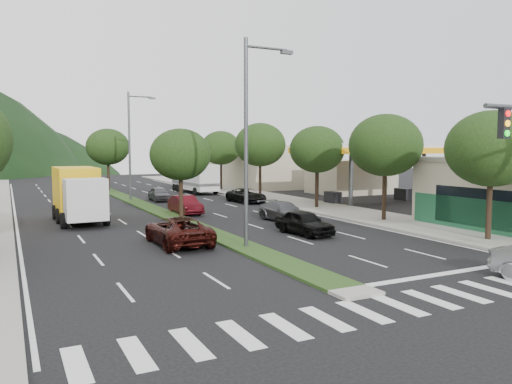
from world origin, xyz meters
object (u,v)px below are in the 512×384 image
tree_r_d (260,145)px  streetlight_near (250,133)px  tree_r_b (385,145)px  box_truck (78,196)px  car_queue_e (159,194)px  car_queue_c (185,205)px  car_queue_a (304,222)px  car_queue_d (246,196)px  car_queue_b (284,212)px  tree_med_far (108,147)px  streetlight_mid (132,140)px  tree_r_a (491,149)px  tree_r_c (317,150)px  tree_r_e (221,148)px  suv_maroon (178,231)px  tree_med_near (180,155)px  motorhome (195,177)px

tree_r_d → streetlight_near: (-11.79, -22.00, 0.40)m
tree_r_b → box_truck: (-18.07, 9.08, -3.35)m
tree_r_b → car_queue_e: 22.31m
car_queue_c → car_queue_e: 10.03m
car_queue_a → car_queue_d: car_queue_a is taller
car_queue_b → car_queue_c: (-4.67, 6.49, 0.03)m
tree_med_far → car_queue_c: (1.50, -22.37, -4.33)m
streetlight_mid → car_queue_a: 23.80m
tree_r_a → tree_r_b: size_ratio=0.96×
box_truck → tree_r_c: bearing=175.5°
tree_r_e → box_truck: size_ratio=0.92×
suv_maroon → car_queue_a: (7.27, -0.31, -0.03)m
streetlight_mid → tree_med_near: bearing=-90.8°
motorhome → tree_med_near: bearing=-114.5°
car_queue_b → tree_med_far: bearing=97.9°
suv_maroon → car_queue_d: (11.52, 16.18, -0.09)m
tree_r_a → car_queue_e: size_ratio=1.76×
streetlight_near → motorhome: bearing=75.3°
tree_med_near → streetlight_near: (0.21, -10.00, 1.16)m
car_queue_c → tree_r_c: bearing=-10.6°
tree_r_d → car_queue_e: tree_r_d is taller
tree_r_a → car_queue_e: 29.56m
tree_r_a → car_queue_b: tree_r_a is taller
car_queue_a → car_queue_e: (-2.30, 21.49, -0.04)m
tree_med_near → car_queue_d: size_ratio=1.33×
tree_med_near → car_queue_a: (4.64, -7.87, -3.74)m
streetlight_near → streetlight_mid: 25.00m
tree_r_c → motorhome: size_ratio=0.78×
tree_med_near → tree_med_far: size_ratio=0.87×
tree_r_b → car_queue_d: (-3.11, 14.63, -4.41)m
tree_r_b → box_truck: bearing=153.3°
tree_r_c → car_queue_c: size_ratio=1.58×
tree_med_far → tree_r_c: bearing=-63.4°
tree_r_b → car_queue_c: bearing=137.5°
tree_r_a → tree_r_c: tree_r_a is taller
car_queue_e → tree_r_d: bearing=-7.7°
tree_r_c → box_truck: tree_r_c is taller
car_queue_e → tree_r_b: bearing=-61.9°
streetlight_near → tree_med_far: bearing=90.3°
tree_r_b → suv_maroon: size_ratio=1.34×
tree_r_a → car_queue_c: tree_r_a is taller
streetlight_near → car_queue_c: bearing=84.6°
tree_r_e → suv_maroon: tree_r_e is taller
suv_maroon → car_queue_d: size_ratio=1.14×
tree_r_c → car_queue_b: tree_r_c is taller
box_truck → car_queue_c: bearing=-177.0°
car_queue_a → car_queue_c: bearing=99.8°
car_queue_b → motorhome: bearing=80.9°
suv_maroon → tree_r_c: bearing=-147.2°
tree_r_c → tree_med_far: bearing=116.6°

